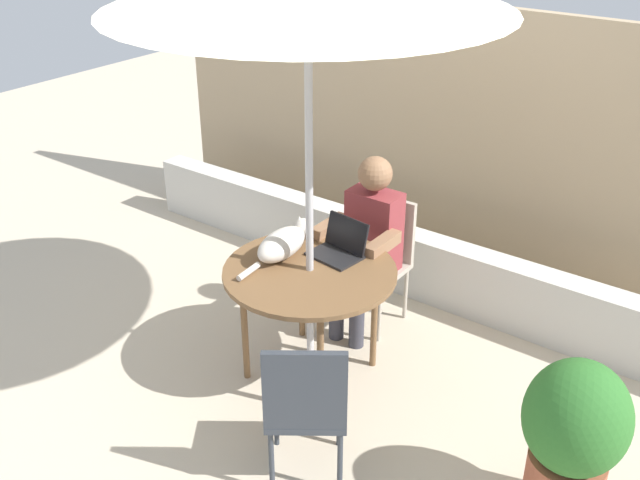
{
  "coord_description": "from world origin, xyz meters",
  "views": [
    {
      "loc": [
        2.24,
        -2.96,
        2.88
      ],
      "look_at": [
        0.0,
        0.1,
        0.88
      ],
      "focal_mm": 41.45,
      "sensor_mm": 36.0,
      "label": 1
    }
  ],
  "objects_px": {
    "person_seated": "(368,237)",
    "patio_table": "(310,278)",
    "cat": "(284,243)",
    "chair_occupied": "(380,251)",
    "laptop": "(341,245)",
    "potted_plant_near_fence": "(573,437)",
    "chair_empty": "(306,402)"
  },
  "relations": [
    {
      "from": "person_seated",
      "to": "patio_table",
      "type": "bearing_deg",
      "value": -90.0
    },
    {
      "from": "person_seated",
      "to": "cat",
      "type": "distance_m",
      "value": 0.63
    },
    {
      "from": "chair_occupied",
      "to": "person_seated",
      "type": "height_order",
      "value": "person_seated"
    },
    {
      "from": "laptop",
      "to": "cat",
      "type": "relative_size",
      "value": 0.5
    },
    {
      "from": "patio_table",
      "to": "cat",
      "type": "relative_size",
      "value": 1.56
    },
    {
      "from": "patio_table",
      "to": "cat",
      "type": "bearing_deg",
      "value": 168.68
    },
    {
      "from": "patio_table",
      "to": "laptop",
      "type": "distance_m",
      "value": 0.29
    },
    {
      "from": "cat",
      "to": "potted_plant_near_fence",
      "type": "height_order",
      "value": "cat"
    },
    {
      "from": "chair_occupied",
      "to": "laptop",
      "type": "distance_m",
      "value": 0.59
    },
    {
      "from": "patio_table",
      "to": "laptop",
      "type": "height_order",
      "value": "laptop"
    },
    {
      "from": "chair_empty",
      "to": "potted_plant_near_fence",
      "type": "relative_size",
      "value": 0.97
    },
    {
      "from": "potted_plant_near_fence",
      "to": "person_seated",
      "type": "bearing_deg",
      "value": 153.61
    },
    {
      "from": "chair_occupied",
      "to": "cat",
      "type": "relative_size",
      "value": 1.34
    },
    {
      "from": "laptop",
      "to": "potted_plant_near_fence",
      "type": "bearing_deg",
      "value": -15.87
    },
    {
      "from": "chair_occupied",
      "to": "chair_empty",
      "type": "relative_size",
      "value": 1.0
    },
    {
      "from": "patio_table",
      "to": "potted_plant_near_fence",
      "type": "distance_m",
      "value": 1.68
    },
    {
      "from": "potted_plant_near_fence",
      "to": "chair_occupied",
      "type": "bearing_deg",
      "value": 149.43
    },
    {
      "from": "patio_table",
      "to": "laptop",
      "type": "xyz_separation_m",
      "value": [
        0.04,
        0.26,
        0.12
      ]
    },
    {
      "from": "chair_occupied",
      "to": "potted_plant_near_fence",
      "type": "height_order",
      "value": "potted_plant_near_fence"
    },
    {
      "from": "patio_table",
      "to": "cat",
      "type": "xyz_separation_m",
      "value": [
        -0.23,
        0.05,
        0.14
      ]
    },
    {
      "from": "patio_table",
      "to": "chair_empty",
      "type": "height_order",
      "value": "chair_empty"
    },
    {
      "from": "laptop",
      "to": "potted_plant_near_fence",
      "type": "xyz_separation_m",
      "value": [
        1.62,
        -0.46,
        -0.29
      ]
    },
    {
      "from": "person_seated",
      "to": "potted_plant_near_fence",
      "type": "height_order",
      "value": "person_seated"
    },
    {
      "from": "laptop",
      "to": "cat",
      "type": "bearing_deg",
      "value": -140.71
    },
    {
      "from": "person_seated",
      "to": "potted_plant_near_fence",
      "type": "relative_size",
      "value": 1.34
    },
    {
      "from": "chair_occupied",
      "to": "chair_empty",
      "type": "height_order",
      "value": "same"
    },
    {
      "from": "person_seated",
      "to": "laptop",
      "type": "relative_size",
      "value": 3.69
    },
    {
      "from": "chair_occupied",
      "to": "laptop",
      "type": "relative_size",
      "value": 2.66
    },
    {
      "from": "patio_table",
      "to": "person_seated",
      "type": "relative_size",
      "value": 0.84
    },
    {
      "from": "person_seated",
      "to": "chair_occupied",
      "type": "bearing_deg",
      "value": 90.0
    },
    {
      "from": "cat",
      "to": "potted_plant_near_fence",
      "type": "distance_m",
      "value": 1.93
    },
    {
      "from": "chair_empty",
      "to": "person_seated",
      "type": "xyz_separation_m",
      "value": [
        -0.53,
        1.36,
        0.17
      ]
    }
  ]
}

